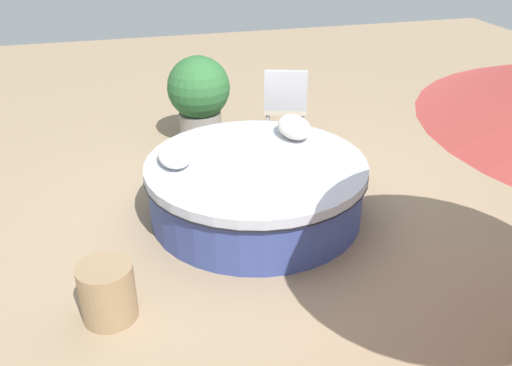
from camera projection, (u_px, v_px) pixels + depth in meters
name	position (u px, v px, depth m)	size (l,w,h in m)	color
ground_plane	(256.00, 213.00, 5.44)	(16.00, 16.00, 0.00)	#9E8466
round_bed	(256.00, 188.00, 5.30)	(2.15, 2.15, 0.58)	#38478C
throw_pillow_0	(294.00, 127.00, 5.66)	(0.52, 0.33, 0.21)	silver
throw_pillow_1	(175.00, 156.00, 5.11)	(0.52, 0.31, 0.15)	white
patio_chair	(285.00, 101.00, 6.75)	(0.64, 0.65, 0.98)	#B7B7BC
planter	(199.00, 95.00, 6.76)	(0.78, 0.78, 1.11)	gray
side_table	(108.00, 292.00, 4.01)	(0.41, 0.41, 0.46)	#997A56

